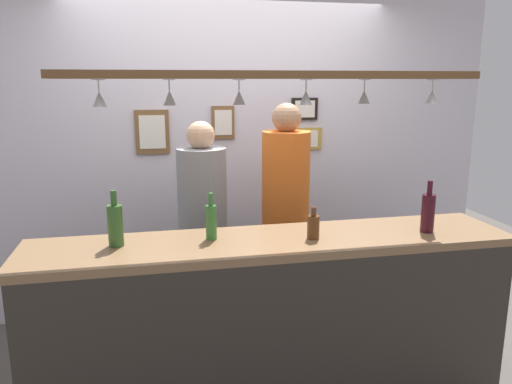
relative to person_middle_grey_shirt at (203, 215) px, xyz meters
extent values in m
plane|color=#4C4742|center=(0.31, -0.45, -0.98)|extent=(8.00, 8.00, 0.00)
cube|color=silver|center=(0.31, 0.65, 0.32)|extent=(4.40, 0.06, 2.60)
cube|color=brown|center=(0.31, -0.80, 0.04)|extent=(2.70, 0.55, 0.04)
cube|color=#2D2823|center=(0.31, -1.05, -0.48)|extent=(2.65, 0.04, 1.00)
cube|color=brown|center=(0.31, -0.75, 0.94)|extent=(2.20, 0.36, 0.04)
cylinder|color=silver|center=(-0.56, -0.79, 0.92)|extent=(0.06, 0.06, 0.00)
cylinder|color=silver|center=(-0.56, -0.79, 0.89)|extent=(0.01, 0.01, 0.06)
cone|color=silver|center=(-0.56, -0.79, 0.83)|extent=(0.07, 0.07, 0.08)
cylinder|color=silver|center=(-0.22, -0.70, 0.92)|extent=(0.06, 0.06, 0.00)
cylinder|color=silver|center=(-0.22, -0.70, 0.89)|extent=(0.01, 0.01, 0.06)
cone|color=silver|center=(-0.22, -0.70, 0.83)|extent=(0.07, 0.07, 0.08)
cylinder|color=silver|center=(0.14, -0.71, 0.92)|extent=(0.06, 0.06, 0.00)
cylinder|color=silver|center=(0.14, -0.71, 0.89)|extent=(0.01, 0.01, 0.06)
cone|color=silver|center=(0.14, -0.71, 0.83)|extent=(0.07, 0.07, 0.08)
cylinder|color=silver|center=(0.48, -0.79, 0.92)|extent=(0.06, 0.06, 0.00)
cylinder|color=silver|center=(0.48, -0.79, 0.89)|extent=(0.01, 0.01, 0.06)
cone|color=silver|center=(0.48, -0.79, 0.83)|extent=(0.07, 0.07, 0.08)
cylinder|color=silver|center=(0.84, -0.72, 0.92)|extent=(0.06, 0.06, 0.00)
cylinder|color=silver|center=(0.84, -0.72, 0.89)|extent=(0.01, 0.01, 0.06)
cone|color=silver|center=(0.84, -0.72, 0.83)|extent=(0.07, 0.07, 0.08)
cylinder|color=silver|center=(1.20, -0.81, 0.92)|extent=(0.06, 0.06, 0.00)
cylinder|color=silver|center=(1.20, -0.81, 0.89)|extent=(0.01, 0.01, 0.06)
cone|color=silver|center=(1.20, -0.81, 0.83)|extent=(0.07, 0.07, 0.08)
cube|color=#2D334C|center=(0.00, 0.00, -0.59)|extent=(0.17, 0.18, 0.77)
cylinder|color=gray|center=(0.00, 0.00, 0.13)|extent=(0.34, 0.34, 0.67)
sphere|color=tan|center=(0.00, 0.00, 0.55)|extent=(0.19, 0.19, 0.19)
cube|color=#2D334C|center=(0.60, 0.00, -0.57)|extent=(0.17, 0.18, 0.83)
cylinder|color=orange|center=(0.60, 0.00, 0.21)|extent=(0.34, 0.34, 0.72)
sphere|color=#9E7556|center=(0.60, 0.00, 0.66)|extent=(0.21, 0.21, 0.21)
cylinder|color=#2D5623|center=(-0.53, -0.74, 0.17)|extent=(0.08, 0.08, 0.22)
cylinder|color=#2D5623|center=(-0.53, -0.74, 0.32)|extent=(0.03, 0.03, 0.08)
cylinder|color=#380F19|center=(1.21, -0.86, 0.17)|extent=(0.08, 0.08, 0.22)
cylinder|color=#380F19|center=(1.21, -0.86, 0.32)|extent=(0.03, 0.03, 0.08)
cylinder|color=#336B2D|center=(-0.03, -0.73, 0.15)|extent=(0.06, 0.06, 0.19)
cylinder|color=#336B2D|center=(-0.03, -0.73, 0.28)|extent=(0.03, 0.03, 0.07)
cylinder|color=#512D14|center=(0.52, -0.84, 0.12)|extent=(0.07, 0.07, 0.13)
cylinder|color=#512D14|center=(0.52, -0.84, 0.21)|extent=(0.03, 0.03, 0.05)
cube|color=black|center=(0.92, 0.61, 0.68)|extent=(0.22, 0.02, 0.18)
cube|color=white|center=(0.92, 0.60, 0.68)|extent=(0.17, 0.01, 0.14)
cube|color=#B29338|center=(0.92, 0.61, 0.44)|extent=(0.30, 0.02, 0.18)
cube|color=white|center=(0.92, 0.60, 0.44)|extent=(0.23, 0.01, 0.14)
cube|color=brown|center=(0.24, 0.61, 0.59)|extent=(0.18, 0.02, 0.26)
cube|color=white|center=(0.24, 0.60, 0.59)|extent=(0.14, 0.01, 0.20)
cube|color=brown|center=(-0.32, 0.61, 0.52)|extent=(0.26, 0.02, 0.34)
cube|color=white|center=(-0.32, 0.60, 0.52)|extent=(0.20, 0.01, 0.26)
camera|label=1|loc=(-0.33, -3.34, 0.91)|focal=34.87mm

